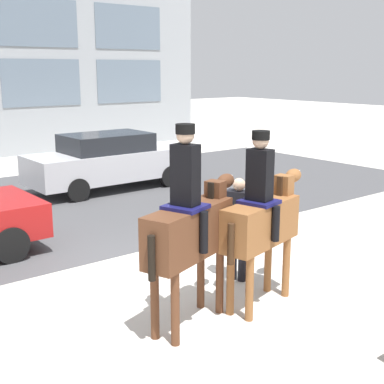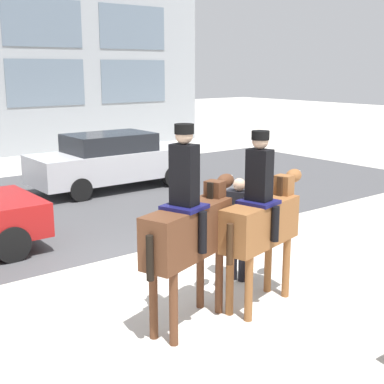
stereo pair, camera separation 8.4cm
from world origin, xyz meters
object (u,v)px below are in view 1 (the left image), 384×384
(mounted_horse_lead, at_px, (190,226))
(street_car_far_lane, at_px, (110,160))
(mounted_horse_companion, at_px, (262,218))
(pedestrian_bystander, at_px, (239,221))

(mounted_horse_lead, distance_m, street_car_far_lane, 8.54)
(mounted_horse_lead, relative_size, mounted_horse_companion, 1.06)
(mounted_horse_companion, height_order, pedestrian_bystander, mounted_horse_companion)
(mounted_horse_lead, xyz_separation_m, mounted_horse_companion, (1.17, -0.14, -0.06))
(street_car_far_lane, bearing_deg, pedestrian_bystander, -104.03)
(mounted_horse_lead, height_order, mounted_horse_companion, mounted_horse_lead)
(mounted_horse_companion, distance_m, pedestrian_bystander, 0.96)
(pedestrian_bystander, relative_size, street_car_far_lane, 0.36)
(mounted_horse_lead, relative_size, street_car_far_lane, 0.57)
(pedestrian_bystander, height_order, street_car_far_lane, pedestrian_bystander)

